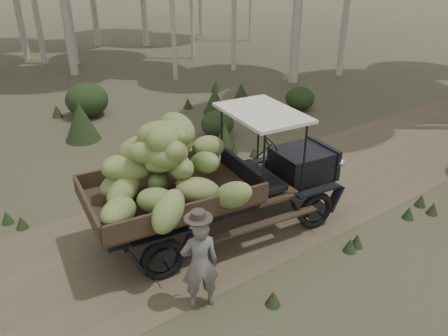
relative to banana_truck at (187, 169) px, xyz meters
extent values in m
plane|color=#473D2B|center=(-0.79, 0.30, -1.66)|extent=(120.00, 120.00, 0.00)
cube|color=brown|center=(-0.79, 0.30, -1.65)|extent=(70.00, 4.00, 0.01)
cube|color=black|center=(2.78, -0.30, -0.53)|extent=(1.25, 1.20, 0.62)
cube|color=black|center=(3.40, -0.38, -0.53)|extent=(0.25, 1.13, 0.70)
cube|color=black|center=(1.22, -0.10, -0.42)|extent=(0.28, 1.57, 0.62)
cube|color=#38281C|center=(-0.34, 0.09, -0.53)|extent=(3.38, 2.40, 0.09)
cube|color=#38281C|center=(-0.22, 1.10, -0.33)|extent=(3.13, 0.46, 0.36)
cube|color=#38281C|center=(-0.47, -0.91, -0.33)|extent=(3.13, 0.46, 0.36)
cube|color=#38281C|center=(-1.90, 0.29, -0.33)|extent=(0.32, 2.02, 0.36)
cube|color=beige|center=(1.70, -0.16, 0.84)|extent=(1.52, 2.06, 0.07)
cube|color=black|center=(0.88, 0.37, -0.96)|extent=(5.15, 0.75, 0.20)
cube|color=black|center=(0.78, -0.48, -0.96)|extent=(5.15, 0.75, 0.20)
torus|color=black|center=(2.67, 0.62, -1.23)|extent=(0.87, 0.26, 0.85)
torus|color=black|center=(2.45, -1.16, -1.23)|extent=(0.87, 0.26, 0.85)
torus|color=black|center=(-0.79, 1.05, -1.23)|extent=(0.87, 0.26, 0.85)
torus|color=black|center=(-1.01, -0.73, -1.23)|extent=(0.87, 0.26, 0.85)
sphere|color=beige|center=(3.55, 0.12, -0.48)|extent=(0.20, 0.20, 0.20)
sphere|color=beige|center=(3.42, -0.89, -0.48)|extent=(0.20, 0.20, 0.20)
ellipsoid|color=olive|center=(-1.16, 0.49, -0.19)|extent=(0.93, 0.62, 0.57)
ellipsoid|color=olive|center=(-1.05, 0.45, 0.14)|extent=(1.08, 0.95, 0.57)
ellipsoid|color=olive|center=(-0.38, -0.12, 0.52)|extent=(0.73, 1.07, 0.79)
ellipsoid|color=olive|center=(-0.09, 0.14, 0.80)|extent=(0.59, 0.98, 0.68)
ellipsoid|color=olive|center=(-1.22, 0.25, -0.20)|extent=(1.11, 0.94, 0.77)
ellipsoid|color=olive|center=(0.29, -0.16, 0.11)|extent=(0.46, 1.00, 0.75)
ellipsoid|color=olive|center=(-0.77, 0.44, 0.42)|extent=(1.11, 1.05, 0.83)
ellipsoid|color=olive|center=(-0.25, 0.04, 0.73)|extent=(0.41, 0.95, 0.62)
ellipsoid|color=olive|center=(-1.44, -0.11, -0.30)|extent=(0.62, 0.89, 0.66)
ellipsoid|color=olive|center=(-0.29, 0.60, 0.10)|extent=(1.06, 0.84, 0.66)
ellipsoid|color=olive|center=(-0.73, 0.07, 0.52)|extent=(0.89, 0.70, 0.54)
ellipsoid|color=olive|center=(-0.42, -0.07, 0.73)|extent=(1.05, 0.74, 0.74)
ellipsoid|color=olive|center=(-0.88, -0.40, -0.21)|extent=(0.86, 0.86, 0.49)
ellipsoid|color=olive|center=(-0.24, -0.22, 0.17)|extent=(0.61, 0.91, 0.69)
ellipsoid|color=olive|center=(-0.50, -0.19, 0.48)|extent=(0.82, 0.64, 0.49)
ellipsoid|color=olive|center=(-0.43, 0.08, 0.75)|extent=(0.73, 1.00, 0.74)
ellipsoid|color=olive|center=(-0.51, 0.23, -0.21)|extent=(0.82, 0.97, 0.69)
ellipsoid|color=olive|center=(0.73, 0.36, 0.15)|extent=(0.97, 0.62, 0.67)
ellipsoid|color=olive|center=(-0.06, 0.38, 0.43)|extent=(1.17, 0.82, 0.80)
ellipsoid|color=olive|center=(-0.45, 0.04, 0.82)|extent=(1.08, 0.92, 0.52)
ellipsoid|color=olive|center=(-0.08, -0.52, -0.23)|extent=(1.14, 0.71, 0.85)
ellipsoid|color=olive|center=(-0.12, 0.23, 0.09)|extent=(0.58, 1.01, 0.76)
ellipsoid|color=olive|center=(-0.49, -0.11, 0.41)|extent=(1.07, 0.90, 0.75)
ellipsoid|color=olive|center=(-0.23, 0.24, 0.72)|extent=(0.95, 0.84, 0.69)
ellipsoid|color=olive|center=(-1.56, -0.33, -0.23)|extent=(1.09, 1.05, 0.70)
ellipsoid|color=olive|center=(-1.11, 0.54, 0.14)|extent=(1.10, 0.89, 0.70)
ellipsoid|color=olive|center=(-0.60, 0.25, 0.48)|extent=(1.12, 1.05, 0.78)
ellipsoid|color=olive|center=(-0.92, -0.91, -0.15)|extent=(1.09, 0.95, 0.85)
ellipsoid|color=olive|center=(0.31, -1.07, -0.17)|extent=(0.85, 1.03, 0.79)
imported|color=#595651|center=(-0.80, -1.67, -0.80)|extent=(0.72, 0.60, 1.70)
cylinder|color=#352B25|center=(-0.80, -1.67, 0.07)|extent=(0.59, 0.59, 0.02)
cylinder|color=#352B25|center=(-0.80, -1.67, 0.13)|extent=(0.29, 0.29, 0.14)
cone|color=#233319|center=(6.50, 8.55, -1.42)|extent=(0.43, 0.43, 0.47)
ellipsoid|color=#233319|center=(3.69, 4.35, -1.22)|extent=(1.06, 1.06, 0.85)
cone|color=#233319|center=(6.33, 6.54, -1.22)|extent=(0.78, 0.78, 0.87)
cone|color=#233319|center=(4.91, 6.27, -1.17)|extent=(0.88, 0.88, 0.98)
cone|color=#233319|center=(3.30, 3.40, -1.24)|extent=(0.74, 0.74, 0.82)
ellipsoid|color=#233319|center=(7.76, 4.77, -1.21)|extent=(1.09, 1.09, 0.87)
cone|color=#233319|center=(0.05, 6.61, -1.04)|extent=(1.11, 1.11, 1.24)
cone|color=#233319|center=(0.02, 9.24, -1.43)|extent=(0.41, 0.41, 0.46)
cone|color=#233319|center=(4.39, 7.34, -1.45)|extent=(0.38, 0.38, 0.42)
ellipsoid|color=#233319|center=(0.99, 8.67, -1.04)|extent=(1.51, 1.51, 1.21)
cone|color=#233319|center=(5.04, -2.34, -1.51)|extent=(0.27, 0.27, 0.30)
cone|color=#233319|center=(2.65, -2.15, -1.51)|extent=(0.27, 0.27, 0.30)
cone|color=#233319|center=(2.71, 3.24, -1.51)|extent=(0.27, 0.27, 0.30)
cone|color=#233319|center=(0.18, -2.41, -1.51)|extent=(0.27, 0.27, 0.30)
cone|color=#233319|center=(-0.63, 3.14, -1.51)|extent=(0.27, 0.27, 0.30)
cone|color=#233319|center=(4.43, -2.13, -1.51)|extent=(0.27, 0.27, 0.30)
cone|color=#233319|center=(2.19, 2.74, -1.51)|extent=(0.27, 0.27, 0.30)
cone|color=#233319|center=(5.14, -1.98, -1.51)|extent=(0.27, 0.27, 0.30)
cone|color=#233319|center=(2.41, -2.17, -1.51)|extent=(0.27, 0.27, 0.30)
cone|color=#233319|center=(3.70, 2.46, -1.51)|extent=(0.27, 0.27, 0.30)
cone|color=#233319|center=(-2.96, 2.88, -1.51)|extent=(0.27, 0.27, 0.30)
cone|color=#233319|center=(-2.74, 2.50, -1.51)|extent=(0.27, 0.27, 0.30)
cone|color=#233319|center=(3.37, 2.98, -1.51)|extent=(0.27, 0.27, 0.30)
camera|label=1|loc=(-3.75, -6.51, 3.74)|focal=35.00mm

